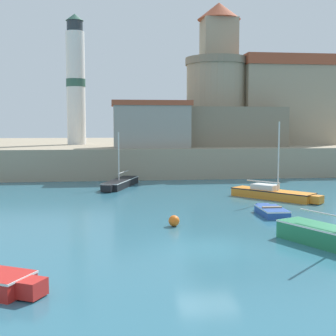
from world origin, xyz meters
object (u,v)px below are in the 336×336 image
Objects in this scene: sailboat_black_1 at (120,183)px; mooring_buoy at (174,221)px; sailboat_green_4 at (335,238)px; church at (262,99)px; lighthouse at (76,81)px; dinghy_blue_3 at (271,211)px; harbor_shed_near_wharf at (151,124)px; sailboat_orange_5 at (273,193)px; fortress at (216,116)px.

mooring_buoy is (2.45, -15.61, -0.07)m from sailboat_black_1.
sailboat_black_1 reaches higher than sailboat_green_4.
church reaches higher than lighthouse.
lighthouse reaches higher than dinghy_blue_3.
harbor_shed_near_wharf is (-5.35, 28.56, 4.82)m from sailboat_green_4.
sailboat_orange_5 reaches higher than dinghy_blue_3.
sailboat_black_1 is 15.80m from mooring_buoy.
dinghy_blue_3 is 6.13m from sailboat_orange_5.
lighthouse is at bearing 122.40° from sailboat_orange_5.
sailboat_green_4 is 8.00m from mooring_buoy.
harbor_shed_near_wharf is (-5.14, 21.19, 5.03)m from dinghy_blue_3.
church is at bearing 76.28° from sailboat_green_4.
fortress is at bearing 50.74° from sailboat_black_1.
harbor_shed_near_wharf is at bearing 67.31° from sailboat_black_1.
sailboat_orange_5 is 0.34× the size of church.
dinghy_blue_3 is 0.26× the size of fortress.
mooring_buoy is 31.29m from fortress.
sailboat_black_1 is 19.82m from lighthouse.
church is 9.01m from fortress.
harbor_shed_near_wharf reaches higher than sailboat_black_1.
lighthouse is at bearing 102.54° from mooring_buoy.
lighthouse is (-16.00, 2.73, 4.02)m from fortress.
lighthouse reaches higher than sailboat_green_4.
harbor_shed_near_wharf is (3.30, 7.89, 4.92)m from sailboat_black_1.
sailboat_black_1 is 18.78m from fortress.
dinghy_blue_3 is at bearing 21.15° from mooring_buoy.
church is at bearing 65.33° from mooring_buoy.
sailboat_black_1 is at bearing 122.40° from dinghy_blue_3.
sailboat_green_4 is 0.99× the size of sailboat_orange_5.
lighthouse is at bearing 132.74° from harbor_shed_near_wharf.
sailboat_black_1 is 11.70× the size of mooring_buoy.
mooring_buoy is at bearing -77.46° from lighthouse.
lighthouse is (-4.70, 16.55, 9.85)m from sailboat_black_1.
harbor_shed_near_wharf reaches higher than dinghy_blue_3.
sailboat_black_1 is at bearing 144.51° from sailboat_orange_5.
mooring_buoy is at bearing -114.67° from church.
sailboat_green_4 is 0.74× the size of harbor_shed_near_wharf.
dinghy_blue_3 is 0.41× the size of harbor_shed_near_wharf.
sailboat_green_4 is 40.72m from lighthouse.
sailboat_black_1 is at bearing -134.03° from church.
fortress is at bearing 85.61° from sailboat_green_4.
fortress reaches higher than sailboat_green_4.
harbor_shed_near_wharf is at bearing 103.62° from dinghy_blue_3.
harbor_shed_near_wharf is (-7.29, 15.45, 4.88)m from sailboat_orange_5.
mooring_buoy reaches higher than dinghy_blue_3.
sailboat_green_4 is 41.58m from church.
harbor_shed_near_wharf is (8.00, -8.66, -4.92)m from lighthouse.
harbor_shed_near_wharf is at bearing -143.44° from fortress.
harbor_shed_near_wharf is (-8.00, -5.93, -0.90)m from fortress.
sailboat_black_1 is 0.53× the size of fortress.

